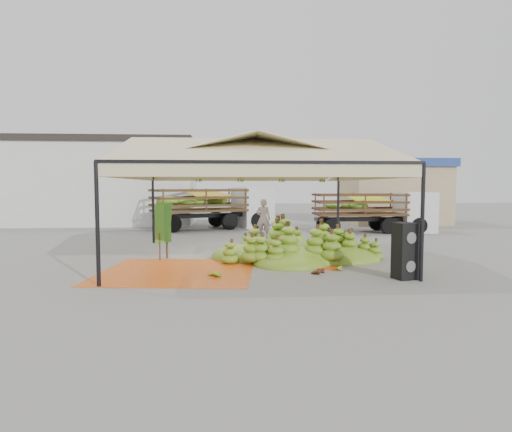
{
  "coord_description": "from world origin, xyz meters",
  "views": [
    {
      "loc": [
        -0.97,
        -14.39,
        2.41
      ],
      "look_at": [
        0.2,
        1.5,
        1.3
      ],
      "focal_mm": 30.0,
      "sensor_mm": 36.0,
      "label": 1
    }
  ],
  "objects": [
    {
      "name": "hand_red_a",
      "position": [
        1.65,
        -2.69,
        0.1
      ],
      "size": [
        0.56,
        0.53,
        0.2
      ],
      "primitive_type": "ellipsoid",
      "rotation": [
        0.0,
        0.0,
        -0.58
      ],
      "color": "#592414",
      "rests_on": "ground"
    },
    {
      "name": "building_white",
      "position": [
        -10.0,
        14.0,
        2.71
      ],
      "size": [
        14.3,
        6.3,
        5.4
      ],
      "color": "silver",
      "rests_on": "ground"
    },
    {
      "name": "hanging_bunches",
      "position": [
        0.35,
        1.08,
        2.62
      ],
      "size": [
        4.74,
        0.24,
        0.2
      ],
      "color": "#39801A",
      "rests_on": "ground"
    },
    {
      "name": "hand_red_b",
      "position": [
        1.46,
        -3.06,
        0.09
      ],
      "size": [
        0.53,
        0.5,
        0.19
      ],
      "primitive_type": "ellipsoid",
      "rotation": [
        0.0,
        0.0,
        0.53
      ],
      "color": "#582714",
      "rests_on": "ground"
    },
    {
      "name": "tarp_right",
      "position": [
        1.15,
        0.1,
        0.01
      ],
      "size": [
        5.13,
        5.24,
        0.01
      ],
      "primitive_type": "cube",
      "rotation": [
        0.0,
        0.0,
        -0.39
      ],
      "color": "#E54B15",
      "rests_on": "ground"
    },
    {
      "name": "vendor",
      "position": [
        0.82,
        5.28,
        0.91
      ],
      "size": [
        0.73,
        0.55,
        1.83
      ],
      "primitive_type": "imported",
      "rotation": [
        0.0,
        0.0,
        2.97
      ],
      "color": "gray",
      "rests_on": "ground"
    },
    {
      "name": "ground",
      "position": [
        0.0,
        0.0,
        0.0
      ],
      "size": [
        90.0,
        90.0,
        0.0
      ],
      "primitive_type": "plane",
      "color": "slate",
      "rests_on": "ground"
    },
    {
      "name": "canopy_tent",
      "position": [
        0.0,
        0.0,
        3.3
      ],
      "size": [
        8.1,
        8.1,
        4.0
      ],
      "color": "black",
      "rests_on": "ground"
    },
    {
      "name": "building_tan",
      "position": [
        10.0,
        13.0,
        2.07
      ],
      "size": [
        6.3,
        5.3,
        4.1
      ],
      "color": "tan",
      "rests_on": "ground"
    },
    {
      "name": "hand_yellow_a",
      "position": [
        2.19,
        -2.53,
        0.1
      ],
      "size": [
        0.46,
        0.38,
        0.2
      ],
      "primitive_type": "ellipsoid",
      "rotation": [
        0.0,
        0.0,
        -0.06
      ],
      "color": "gold",
      "rests_on": "ground"
    },
    {
      "name": "hand_green",
      "position": [
        -1.24,
        -3.1,
        0.1
      ],
      "size": [
        0.46,
        0.39,
        0.2
      ],
      "primitive_type": "ellipsoid",
      "rotation": [
        0.0,
        0.0,
        -0.06
      ],
      "color": "#3B7A19",
      "rests_on": "ground"
    },
    {
      "name": "banana_heap",
      "position": [
        1.46,
        -0.46,
        0.62
      ],
      "size": [
        7.25,
        6.73,
        1.24
      ],
      "primitive_type": "ellipsoid",
      "rotation": [
        0.0,
        0.0,
        -0.42
      ],
      "color": "#60841B",
      "rests_on": "ground"
    },
    {
      "name": "hand_yellow_b",
      "position": [
        -1.37,
        -3.1,
        0.1
      ],
      "size": [
        0.57,
        0.53,
        0.21
      ],
      "primitive_type": "ellipsoid",
      "rotation": [
        0.0,
        0.0,
        0.45
      ],
      "color": "#B19E23",
      "rests_on": "ground"
    },
    {
      "name": "truck_left",
      "position": [
        -1.35,
        10.16,
        1.44
      ],
      "size": [
        7.17,
        4.77,
        2.34
      ],
      "rotation": [
        0.0,
        0.0,
        0.4
      ],
      "color": "#452E17",
      "rests_on": "ground"
    },
    {
      "name": "banana_leaves",
      "position": [
        -3.12,
        0.05,
        0.0
      ],
      "size": [
        0.96,
        1.36,
        3.7
      ],
      "primitive_type": null,
      "color": "#30681B",
      "rests_on": "ground"
    },
    {
      "name": "speaker_stack",
      "position": [
        3.7,
        -3.7,
        0.73
      ],
      "size": [
        0.63,
        0.58,
        1.47
      ],
      "rotation": [
        0.0,
        0.0,
        0.26
      ],
      "color": "black",
      "rests_on": "ground"
    },
    {
      "name": "tarp_left",
      "position": [
        -2.32,
        -2.31,
        0.01
      ],
      "size": [
        4.64,
        4.46,
        0.01
      ],
      "primitive_type": "cube",
      "rotation": [
        0.0,
        0.0,
        -0.11
      ],
      "color": "#D25F13",
      "rests_on": "ground"
    },
    {
      "name": "truck_right",
      "position": [
        7.08,
        7.49,
        1.29
      ],
      "size": [
        6.13,
        2.19,
        2.1
      ],
      "rotation": [
        0.0,
        0.0,
        -0.01
      ],
      "color": "#493418",
      "rests_on": "ground"
    }
  ]
}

